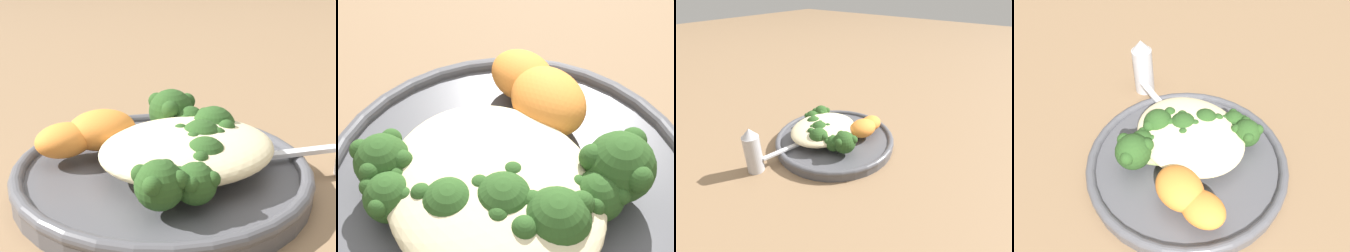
% 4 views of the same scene
% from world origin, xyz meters
% --- Properties ---
extents(ground_plane, '(4.00, 4.00, 0.00)m').
position_xyz_m(ground_plane, '(0.00, 0.00, 0.00)').
color(ground_plane, '#846647').
extents(plate, '(0.25, 0.25, 0.02)m').
position_xyz_m(plate, '(0.01, -0.02, 0.01)').
color(plate, '#4C4C51').
rests_on(plate, ground_plane).
extents(quinoa_mound, '(0.14, 0.12, 0.03)m').
position_xyz_m(quinoa_mound, '(0.00, -0.00, 0.04)').
color(quinoa_mound, beige).
rests_on(quinoa_mound, plate).
extents(broccoli_stalk_0, '(0.04, 0.11, 0.03)m').
position_xyz_m(broccoli_stalk_0, '(0.05, 0.04, 0.04)').
color(broccoli_stalk_0, '#ADC675').
rests_on(broccoli_stalk_0, plate).
extents(broccoli_stalk_1, '(0.03, 0.11, 0.03)m').
position_xyz_m(broccoli_stalk_1, '(0.03, 0.03, 0.03)').
color(broccoli_stalk_1, '#ADC675').
rests_on(broccoli_stalk_1, plate).
extents(broccoli_stalk_2, '(0.06, 0.08, 0.03)m').
position_xyz_m(broccoli_stalk_2, '(0.01, 0.02, 0.04)').
color(broccoli_stalk_2, '#ADC675').
rests_on(broccoli_stalk_2, plate).
extents(broccoli_stalk_3, '(0.08, 0.05, 0.04)m').
position_xyz_m(broccoli_stalk_3, '(-0.01, -0.00, 0.04)').
color(broccoli_stalk_3, '#ADC675').
rests_on(broccoli_stalk_3, plate).
extents(broccoli_stalk_4, '(0.12, 0.05, 0.04)m').
position_xyz_m(broccoli_stalk_4, '(-0.02, -0.02, 0.04)').
color(broccoli_stalk_4, '#ADC675').
rests_on(broccoli_stalk_4, plate).
extents(broccoli_stalk_5, '(0.09, 0.06, 0.03)m').
position_xyz_m(broccoli_stalk_5, '(-0.02, -0.05, 0.04)').
color(broccoli_stalk_5, '#ADC675').
rests_on(broccoli_stalk_5, plate).
extents(broccoli_stalk_6, '(0.10, 0.09, 0.04)m').
position_xyz_m(broccoli_stalk_6, '(-0.02, -0.07, 0.04)').
color(broccoli_stalk_6, '#ADC675').
rests_on(broccoli_stalk_6, plate).
extents(sweet_potato_chunk_0, '(0.06, 0.05, 0.03)m').
position_xyz_m(sweet_potato_chunk_0, '(0.05, -0.07, 0.04)').
color(sweet_potato_chunk_0, orange).
rests_on(sweet_potato_chunk_0, plate).
extents(sweet_potato_chunk_1, '(0.06, 0.05, 0.03)m').
position_xyz_m(sweet_potato_chunk_1, '(0.08, -0.06, 0.04)').
color(sweet_potato_chunk_1, orange).
rests_on(sweet_potato_chunk_1, plate).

